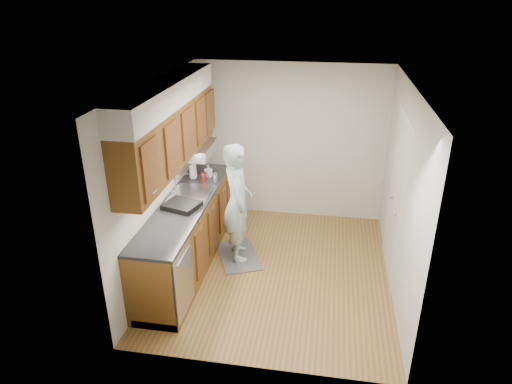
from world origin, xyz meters
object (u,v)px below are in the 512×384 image
Objects in this scene: soap_bottle_b at (208,171)px; soda_can at (203,177)px; dish_rack at (182,205)px; person at (237,195)px; steel_can at (215,178)px; soap_bottle_a at (193,168)px.

soap_bottle_b is 0.18m from soda_can.
dish_rack is (-0.07, -1.06, -0.06)m from soap_bottle_b.
soap_bottle_b is 0.44× the size of dish_rack.
person is 0.83m from soap_bottle_b.
steel_can is (0.17, 0.01, 0.00)m from soda_can.
soap_bottle_a is 2.24× the size of soda_can.
steel_can is (-0.42, 0.43, 0.05)m from person.
steel_can is 0.91m from dish_rack.
person is 0.77m from dish_rack.
steel_can is at bearing 24.53° from person.
person is at bearing -36.07° from soda_can.
soap_bottle_b is 0.23m from steel_can.
soap_bottle_a is 0.37m from steel_can.
steel_can is at bearing 93.46° from dish_rack.
soap_bottle_a is 0.23m from soap_bottle_b.
soda_can is at bearing -28.34° from soap_bottle_a.
soap_bottle_b reaches higher than dish_rack.
person reaches higher than soda_can.
soda_can is 0.17m from steel_can.
dish_rack is (-0.04, -0.88, -0.03)m from soda_can.
person reaches higher than dish_rack.
soap_bottle_a is (-0.77, 0.52, 0.13)m from person.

